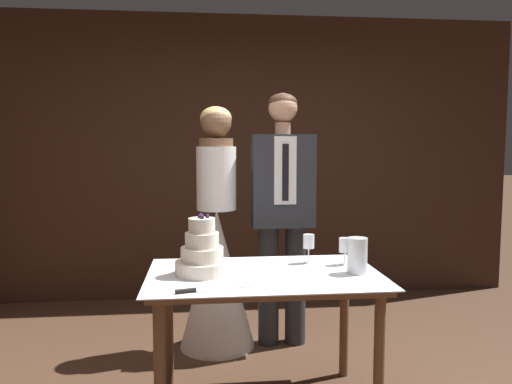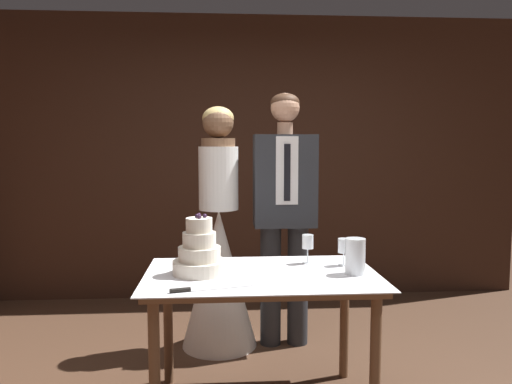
% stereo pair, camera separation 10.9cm
% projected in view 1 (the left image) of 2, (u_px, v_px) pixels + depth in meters
% --- Properties ---
extents(wall_back, '(5.22, 0.12, 2.65)m').
position_uv_depth(wall_back, '(244.00, 158.00, 4.76)').
color(wall_back, '#382116').
rests_on(wall_back, ground_plane).
extents(cake_table, '(1.27, 0.81, 0.76)m').
position_uv_depth(cake_table, '(264.00, 290.00, 2.74)').
color(cake_table, brown).
rests_on(cake_table, ground_plane).
extents(tiered_cake, '(0.29, 0.29, 0.33)m').
position_uv_depth(tiered_cake, '(202.00, 254.00, 2.70)').
color(tiered_cake, silver).
rests_on(tiered_cake, cake_table).
extents(cake_knife, '(0.41, 0.12, 0.02)m').
position_uv_depth(cake_knife, '(201.00, 290.00, 2.39)').
color(cake_knife, silver).
rests_on(cake_knife, cake_table).
extents(wine_glass_near, '(0.07, 0.07, 0.17)m').
position_uv_depth(wine_glass_near, '(309.00, 243.00, 2.95)').
color(wine_glass_near, silver).
rests_on(wine_glass_near, cake_table).
extents(wine_glass_middle, '(0.07, 0.07, 0.16)m').
position_uv_depth(wine_glass_middle, '(345.00, 246.00, 2.91)').
color(wine_glass_middle, silver).
rests_on(wine_glass_middle, cake_table).
extents(hurricane_candle, '(0.11, 0.11, 0.20)m').
position_uv_depth(hurricane_candle, '(357.00, 256.00, 2.72)').
color(hurricane_candle, silver).
rests_on(hurricane_candle, cake_table).
extents(bride, '(0.54, 0.54, 1.72)m').
position_uv_depth(bride, '(217.00, 259.00, 3.57)').
color(bride, white).
rests_on(bride, ground_plane).
extents(groom, '(0.44, 0.25, 1.82)m').
position_uv_depth(groom, '(282.00, 205.00, 3.58)').
color(groom, '#282B30').
rests_on(groom, ground_plane).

